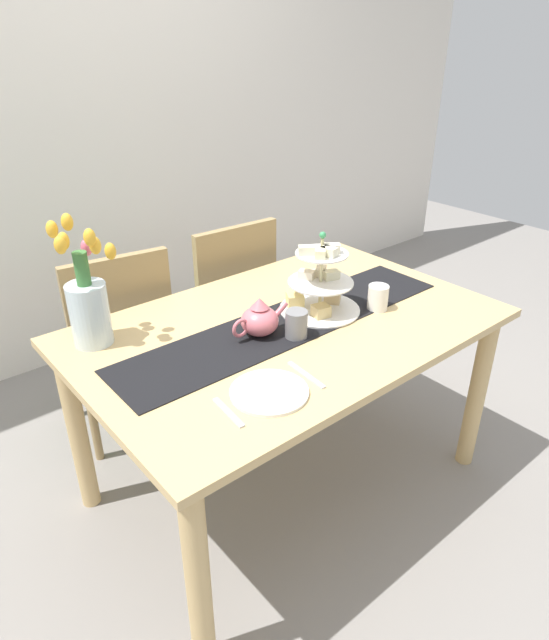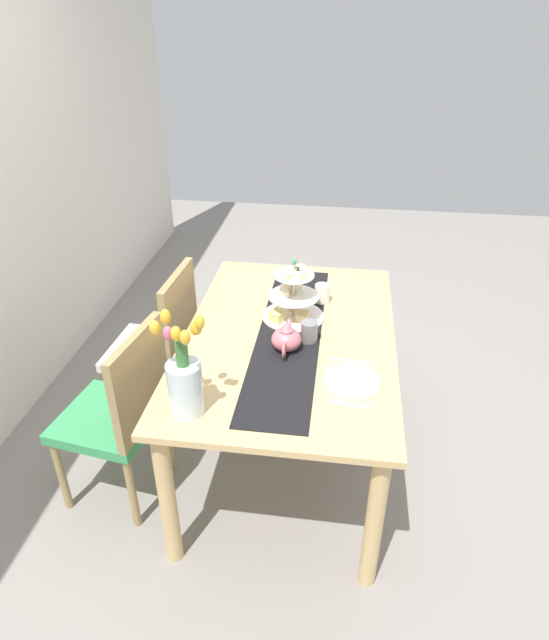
{
  "view_description": "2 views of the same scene",
  "coord_description": "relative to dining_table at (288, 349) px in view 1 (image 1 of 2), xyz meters",
  "views": [
    {
      "loc": [
        -1.16,
        -1.3,
        1.68
      ],
      "look_at": [
        -0.1,
        -0.04,
        0.81
      ],
      "focal_mm": 31.08,
      "sensor_mm": 36.0,
      "label": 1
    },
    {
      "loc": [
        -2.08,
        -0.22,
        2.07
      ],
      "look_at": [
        0.07,
        0.08,
        0.77
      ],
      "focal_mm": 30.23,
      "sensor_mm": 36.0,
      "label": 2
    }
  ],
  "objects": [
    {
      "name": "dinner_plate_left",
      "position": [
        -0.32,
        -0.29,
        0.11
      ],
      "size": [
        0.23,
        0.23,
        0.01
      ],
      "primitive_type": "cylinder",
      "color": "white",
      "rests_on": "dining_table"
    },
    {
      "name": "table_runner",
      "position": [
        0.0,
        -0.0,
        0.11
      ],
      "size": [
        1.33,
        0.29,
        0.0
      ],
      "primitive_type": "cube",
      "color": "black",
      "rests_on": "dining_table"
    },
    {
      "name": "knife_left",
      "position": [
        -0.18,
        -0.29,
        0.11
      ],
      "size": [
        0.03,
        0.17,
        0.01
      ],
      "primitive_type": "cube",
      "rotation": [
        0.0,
        0.0,
        -0.08
      ],
      "color": "silver",
      "rests_on": "dining_table"
    },
    {
      "name": "chair_right",
      "position": [
        0.21,
        0.71,
        -0.13
      ],
      "size": [
        0.44,
        0.44,
        0.91
      ],
      "color": "#9C8254",
      "rests_on": "ground_plane"
    },
    {
      "name": "tiered_cake_stand",
      "position": [
        0.15,
        0.01,
        0.21
      ],
      "size": [
        0.3,
        0.3,
        0.3
      ],
      "color": "beige",
      "rests_on": "table_runner"
    },
    {
      "name": "ground_plane",
      "position": [
        0.0,
        0.0,
        -0.64
      ],
      "size": [
        8.0,
        8.0,
        0.0
      ],
      "primitive_type": "plane",
      "color": "gray"
    },
    {
      "name": "mug_grey",
      "position": [
        -0.05,
        -0.09,
        0.16
      ],
      "size": [
        0.08,
        0.08,
        0.09
      ],
      "primitive_type": "cylinder",
      "color": "slate",
      "rests_on": "table_runner"
    },
    {
      "name": "fork_left",
      "position": [
        -0.47,
        -0.29,
        0.11
      ],
      "size": [
        0.03,
        0.15,
        0.01
      ],
      "primitive_type": "cube",
      "rotation": [
        0.0,
        0.0,
        -0.1
      ],
      "color": "silver",
      "rests_on": "dining_table"
    },
    {
      "name": "teapot",
      "position": [
        -0.13,
        0.0,
        0.17
      ],
      "size": [
        0.24,
        0.13,
        0.14
      ],
      "color": "#D66B75",
      "rests_on": "table_runner"
    },
    {
      "name": "mug_white_text",
      "position": [
        0.33,
        -0.13,
        0.15
      ],
      "size": [
        0.08,
        0.08,
        0.09
      ],
      "primitive_type": "cylinder",
      "color": "white",
      "rests_on": "dining_table"
    },
    {
      "name": "dining_table",
      "position": [
        0.0,
        0.0,
        0.0
      ],
      "size": [
        1.49,
        0.96,
        0.74
      ],
      "color": "tan",
      "rests_on": "ground_plane"
    },
    {
      "name": "chair_left",
      "position": [
        -0.35,
        0.71,
        -0.13
      ],
      "size": [
        0.48,
        0.48,
        0.91
      ],
      "color": "#9C8254",
      "rests_on": "ground_plane"
    },
    {
      "name": "tulip_vase",
      "position": [
        -0.59,
        0.32,
        0.26
      ],
      "size": [
        0.19,
        0.17,
        0.44
      ],
      "color": "silver",
      "rests_on": "dining_table"
    },
    {
      "name": "room_wall_rear",
      "position": [
        0.0,
        1.58,
        0.66
      ],
      "size": [
        6.0,
        0.08,
        2.6
      ],
      "primitive_type": "cube",
      "color": "silver",
      "rests_on": "ground_plane"
    }
  ]
}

